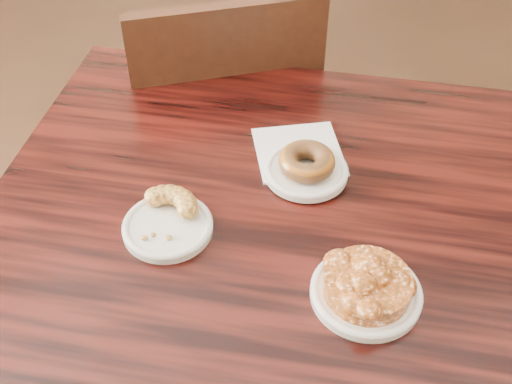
# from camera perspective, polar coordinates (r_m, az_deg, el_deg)

# --- Properties ---
(cafe_table) EXTENTS (1.02, 1.02, 0.75)m
(cafe_table) POSITION_cam_1_polar(r_m,az_deg,el_deg) (1.29, 1.19, -15.33)
(cafe_table) COLOR black
(cafe_table) RESTS_ON floor
(chair_far) EXTENTS (0.57, 0.57, 0.90)m
(chair_far) POSITION_cam_1_polar(r_m,az_deg,el_deg) (1.66, -3.41, 5.33)
(chair_far) COLOR black
(chair_far) RESTS_ON floor
(napkin) EXTENTS (0.18, 0.18, 0.00)m
(napkin) POSITION_cam_1_polar(r_m,az_deg,el_deg) (1.14, 3.81, 3.60)
(napkin) COLOR white
(napkin) RESTS_ON cafe_table
(plate_donut) EXTENTS (0.14, 0.14, 0.01)m
(plate_donut) POSITION_cam_1_polar(r_m,az_deg,el_deg) (1.09, 4.48, 1.83)
(plate_donut) COLOR white
(plate_donut) RESTS_ON napkin
(plate_cruller) EXTENTS (0.14, 0.14, 0.01)m
(plate_cruller) POSITION_cam_1_polar(r_m,az_deg,el_deg) (1.01, -7.84, -3.12)
(plate_cruller) COLOR white
(plate_cruller) RESTS_ON cafe_table
(plate_fritter) EXTENTS (0.16, 0.16, 0.01)m
(plate_fritter) POSITION_cam_1_polar(r_m,az_deg,el_deg) (0.93, 9.73, -8.86)
(plate_fritter) COLOR white
(plate_fritter) RESTS_ON cafe_table
(glazed_donut) EXTENTS (0.10, 0.10, 0.03)m
(glazed_donut) POSITION_cam_1_polar(r_m,az_deg,el_deg) (1.07, 4.54, 2.73)
(glazed_donut) COLOR brown
(glazed_donut) RESTS_ON plate_donut
(apple_fritter) EXTENTS (0.17, 0.17, 0.04)m
(apple_fritter) POSITION_cam_1_polar(r_m,az_deg,el_deg) (0.91, 9.93, -7.86)
(apple_fritter) COLOR #4C2608
(apple_fritter) RESTS_ON plate_fritter
(cruller_fragment) EXTENTS (0.11, 0.11, 0.03)m
(cruller_fragment) POSITION_cam_1_polar(r_m,az_deg,el_deg) (0.99, -7.96, -2.27)
(cruller_fragment) COLOR brown
(cruller_fragment) RESTS_ON plate_cruller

